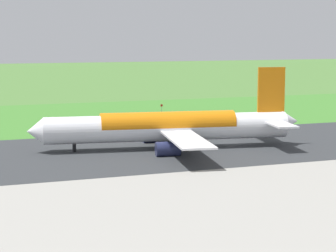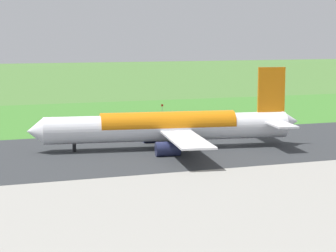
% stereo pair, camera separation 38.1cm
% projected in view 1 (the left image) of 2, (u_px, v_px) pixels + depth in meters
% --- Properties ---
extents(ground_plane, '(800.00, 800.00, 0.00)m').
position_uv_depth(ground_plane, '(234.00, 144.00, 126.99)').
color(ground_plane, '#477233').
extents(runway_asphalt, '(600.00, 41.68, 0.06)m').
position_uv_depth(runway_asphalt, '(234.00, 144.00, 126.98)').
color(runway_asphalt, '#2D3033').
rests_on(runway_asphalt, ground).
extents(grass_verge_foreground, '(600.00, 80.00, 0.04)m').
position_uv_depth(grass_verge_foreground, '(157.00, 116.00, 172.39)').
color(grass_verge_foreground, '#3C782B').
rests_on(grass_verge_foreground, ground).
extents(airliner_main, '(54.05, 44.40, 15.88)m').
position_uv_depth(airliner_main, '(170.00, 127.00, 121.66)').
color(airliner_main, white).
rests_on(airliner_main, ground).
extents(no_stopping_sign, '(0.60, 0.10, 2.98)m').
position_uv_depth(no_stopping_sign, '(162.00, 109.00, 174.25)').
color(no_stopping_sign, slate).
rests_on(no_stopping_sign, ground).
extents(traffic_cone_orange, '(0.40, 0.40, 0.55)m').
position_uv_depth(traffic_cone_orange, '(144.00, 114.00, 173.34)').
color(traffic_cone_orange, orange).
rests_on(traffic_cone_orange, ground).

